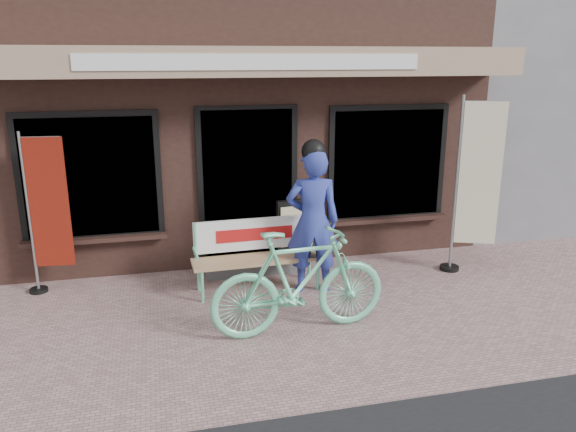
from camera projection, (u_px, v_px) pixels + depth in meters
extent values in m
plane|color=#A5817E|center=(281.00, 329.00, 6.00)|extent=(70.00, 70.00, 0.00)
cube|color=black|center=(220.00, 114.00, 10.18)|extent=(7.00, 6.00, 3.60)
cube|color=tan|center=(250.00, 62.00, 6.79)|extent=(7.00, 0.80, 0.35)
cube|color=white|center=(256.00, 62.00, 6.41)|extent=(4.00, 0.02, 0.18)
cube|color=black|center=(248.00, 188.00, 7.55)|extent=(1.20, 0.06, 2.10)
cube|color=black|center=(248.00, 189.00, 7.54)|extent=(1.35, 0.04, 2.20)
cube|color=black|center=(90.00, 177.00, 7.03)|extent=(1.60, 0.06, 1.50)
cube|color=black|center=(387.00, 164.00, 7.93)|extent=(1.60, 0.06, 1.50)
cube|color=black|center=(90.00, 177.00, 7.03)|extent=(1.75, 0.04, 1.65)
cube|color=black|center=(388.00, 164.00, 7.92)|extent=(1.75, 0.04, 1.65)
cube|color=black|center=(96.00, 239.00, 7.20)|extent=(1.80, 0.18, 0.06)
cube|color=black|center=(386.00, 219.00, 8.09)|extent=(1.80, 0.18, 0.06)
cube|color=#59595B|center=(252.00, 266.00, 7.62)|extent=(1.30, 0.45, 0.15)
cylinder|color=#6ED6A5|center=(202.00, 287.00, 6.62)|extent=(0.04, 0.04, 0.38)
cylinder|color=#6ED6A5|center=(199.00, 276.00, 6.95)|extent=(0.04, 0.04, 0.38)
cylinder|color=#6ED6A5|center=(318.00, 275.00, 6.98)|extent=(0.04, 0.04, 0.38)
cylinder|color=#6ED6A5|center=(309.00, 265.00, 7.32)|extent=(0.04, 0.04, 0.38)
cube|color=tan|center=(258.00, 259.00, 6.91)|extent=(1.63, 0.46, 0.04)
cylinder|color=#6ED6A5|center=(196.00, 243.00, 6.82)|extent=(0.04, 0.04, 0.49)
cylinder|color=#6ED6A5|center=(311.00, 233.00, 7.20)|extent=(0.04, 0.04, 0.49)
cube|color=white|center=(254.00, 234.00, 7.02)|extent=(1.53, 0.09, 0.40)
cube|color=#B21414|center=(255.00, 234.00, 7.00)|extent=(0.97, 0.04, 0.16)
cylinder|color=#6ED6A5|center=(195.00, 253.00, 6.67)|extent=(0.05, 0.40, 0.04)
cylinder|color=#6ED6A5|center=(317.00, 242.00, 7.06)|extent=(0.05, 0.40, 0.04)
imported|color=#2C3A9A|center=(313.00, 221.00, 6.78)|extent=(0.72, 0.54, 1.78)
sphere|color=black|center=(314.00, 151.00, 6.55)|extent=(0.33, 0.33, 0.29)
imported|color=#6ED6A5|center=(299.00, 282.00, 5.80)|extent=(1.91, 0.65, 1.13)
cylinder|color=gray|center=(29.00, 215.00, 6.68)|extent=(0.04, 0.04, 1.99)
cylinder|color=gray|center=(39.00, 137.00, 6.46)|extent=(0.45, 0.07, 0.02)
cube|color=maroon|center=(49.00, 203.00, 6.68)|extent=(0.45, 0.07, 1.58)
cylinder|color=black|center=(39.00, 290.00, 6.95)|extent=(0.24, 0.24, 0.05)
cylinder|color=gray|center=(456.00, 186.00, 7.36)|extent=(0.05, 0.05, 2.35)
cylinder|color=gray|center=(485.00, 102.00, 7.03)|extent=(0.51, 0.21, 0.03)
cube|color=beige|center=(480.00, 175.00, 7.28)|extent=(0.51, 0.22, 1.87)
cylinder|color=black|center=(449.00, 268.00, 7.67)|extent=(0.33, 0.33, 0.05)
cube|color=black|center=(293.00, 232.00, 7.78)|extent=(0.47, 0.15, 0.92)
cube|color=beige|center=(294.00, 226.00, 7.71)|extent=(0.39, 0.08, 0.56)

